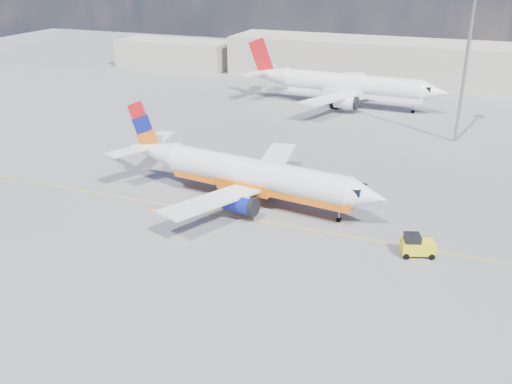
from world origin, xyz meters
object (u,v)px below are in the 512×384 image
at_px(main_jet, 249,174).
at_px(traffic_cone, 152,207).
at_px(second_jet, 345,85).
at_px(gse_tug, 417,246).

relative_size(main_jet, traffic_cone, 47.76).
distance_m(second_jet, traffic_cone, 50.18).
bearing_deg(traffic_cone, second_jet, 80.53).
bearing_deg(main_jet, second_jet, 97.90).
bearing_deg(second_jet, main_jet, -86.33).
xyz_separation_m(main_jet, second_jet, (-0.21, 43.79, 0.45)).
bearing_deg(second_jet, gse_tug, -66.36).
distance_m(second_jet, gse_tug, 52.45).
height_order(main_jet, second_jet, second_jet).
height_order(second_jet, traffic_cone, second_jet).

